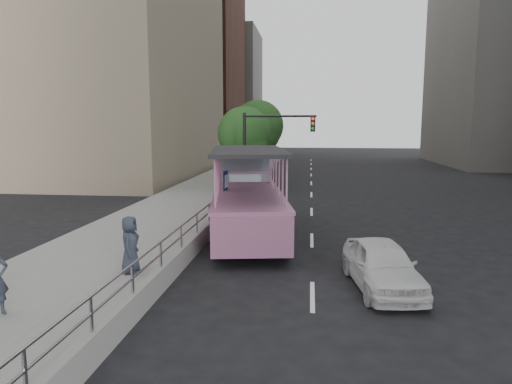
% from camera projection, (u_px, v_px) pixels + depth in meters
% --- Properties ---
extents(ground, '(160.00, 160.00, 0.00)m').
position_uv_depth(ground, '(280.00, 271.00, 14.15)').
color(ground, black).
extents(sidewalk, '(5.50, 80.00, 0.30)m').
position_uv_depth(sidewalk, '(186.00, 206.00, 24.62)').
color(sidewalk, '#969591').
rests_on(sidewalk, ground).
extents(kerb_wall, '(0.24, 30.00, 0.36)m').
position_uv_depth(kerb_wall, '(197.00, 238.00, 16.41)').
color(kerb_wall, '#989793').
rests_on(kerb_wall, sidewalk).
extents(guardrail, '(0.07, 22.00, 0.71)m').
position_uv_depth(guardrail, '(197.00, 220.00, 16.31)').
color(guardrail, '#A2A3A7').
rests_on(guardrail, kerb_wall).
extents(duck_boat, '(4.32, 11.03, 3.57)m').
position_uv_depth(duck_boat, '(247.00, 200.00, 19.44)').
color(duck_boat, black).
rests_on(duck_boat, ground).
extents(car, '(2.14, 4.14, 1.35)m').
position_uv_depth(car, '(382.00, 265.00, 12.57)').
color(car, white).
rests_on(car, ground).
extents(pedestrian_far, '(0.62, 0.86, 1.65)m').
position_uv_depth(pedestrian_far, '(130.00, 245.00, 12.97)').
color(pedestrian_far, '#2B313F').
rests_on(pedestrian_far, sidewalk).
extents(parking_sign, '(0.11, 0.59, 2.63)m').
position_uv_depth(parking_sign, '(226.00, 194.00, 18.85)').
color(parking_sign, black).
rests_on(parking_sign, ground).
extents(traffic_signal, '(4.20, 0.32, 5.20)m').
position_uv_depth(traffic_signal, '(265.00, 143.00, 26.12)').
color(traffic_signal, black).
rests_on(traffic_signal, ground).
extents(street_tree_near, '(3.52, 3.52, 5.72)m').
position_uv_depth(street_tree_near, '(246.00, 136.00, 29.63)').
color(street_tree_near, '#39271A').
rests_on(street_tree_near, ground).
extents(street_tree_far, '(3.97, 3.97, 6.45)m').
position_uv_depth(street_tree_far, '(259.00, 128.00, 35.43)').
color(street_tree_far, '#39271A').
rests_on(street_tree_far, ground).
extents(midrise_brick, '(18.00, 16.00, 26.00)m').
position_uv_depth(midrise_brick, '(171.00, 62.00, 61.53)').
color(midrise_brick, brown).
rests_on(midrise_brick, ground).
extents(midrise_stone_b, '(16.00, 14.00, 20.00)m').
position_uv_depth(midrise_stone_b, '(211.00, 93.00, 77.45)').
color(midrise_stone_b, slate).
rests_on(midrise_stone_b, ground).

